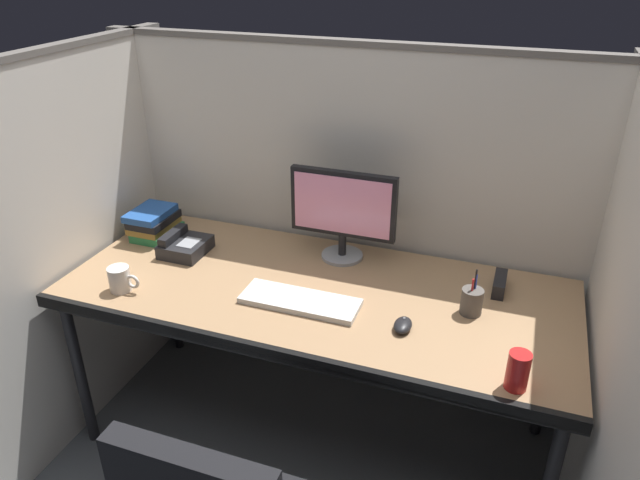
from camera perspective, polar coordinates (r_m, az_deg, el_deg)
The scene contains 13 objects.
cubicle_partition_rear at distance 2.58m, azimuth 2.98°, elevation 1.19°, with size 2.21×0.06×1.57m.
cubicle_partition_left at distance 2.61m, azimuth -22.21°, elevation -0.58°, with size 0.06×1.41×1.57m.
cubicle_partition_right at distance 2.05m, azimuth 25.98°, elevation -9.41°, with size 0.06×1.41×1.57m.
desk at distance 2.25m, azimuth -0.54°, elevation -5.90°, with size 1.90×0.80×0.74m.
monitor_center at distance 2.35m, azimuth 2.21°, elevation 2.96°, with size 0.43×0.17×0.37m.
keyboard_main at distance 2.14m, azimuth -1.93°, elevation -5.90°, with size 0.43×0.15×0.02m, color silver.
computer_mouse at distance 2.02m, azimuth 7.98°, elevation -8.12°, with size 0.06×0.10×0.04m.
coffee_mug at distance 2.32m, azimuth -18.67°, elevation -3.58°, with size 0.13×0.08×0.09m.
desk_phone at distance 2.52m, azimuth -12.93°, elevation -0.52°, with size 0.17×0.19×0.09m.
pen_cup at distance 2.13m, azimuth 14.39°, elevation -5.73°, with size 0.08×0.08×0.17m.
soda_can at distance 1.84m, azimuth 18.51°, elevation -11.86°, with size 0.07×0.07×0.12m, color red.
book_stack at distance 2.69m, azimuth -15.68°, elevation 1.61°, with size 0.17×0.22×0.13m.
red_stapler at distance 2.30m, azimuth 16.90°, elevation -4.06°, with size 0.04×0.15×0.06m, color black.
Camera 1 is at (0.66, -1.48, 1.92)m, focal length 33.24 mm.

